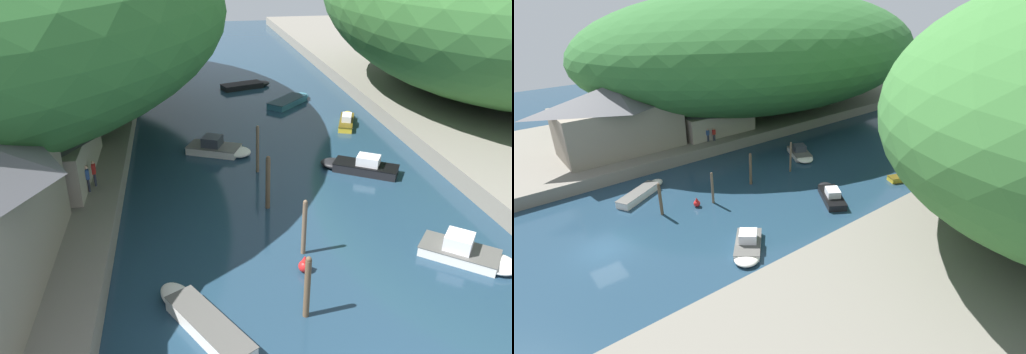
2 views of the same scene
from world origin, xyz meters
TOP-DOWN VIEW (x-y plane):
  - water_surface at (0.00, 30.00)m, footprint 130.00×130.00m
  - right_bank at (22.19, 30.00)m, footprint 22.00×120.00m
  - boathouse_shed at (-15.70, 20.38)m, footprint 5.68×10.38m
  - boat_cabin_cruiser at (5.42, 20.56)m, footprint 5.73×4.47m
  - boat_moored_right at (0.76, 44.27)m, footprint 6.08×3.45m
  - boat_far_right_bank at (4.34, 37.68)m, footprint 5.59×5.67m
  - boat_mid_channel at (-6.99, 6.31)m, footprint 4.33×6.16m
  - boat_white_cruiser at (-4.23, 25.52)m, footprint 5.44×3.94m
  - boat_yellow_tender at (7.98, 30.72)m, footprint 3.07×5.47m
  - boat_open_rowboat at (7.37, 8.92)m, footprint 5.03×4.67m
  - mooring_post_nearest at (-2.20, 6.08)m, footprint 0.29×0.29m
  - mooring_post_second at (-1.11, 10.94)m, footprint 0.25×0.25m
  - mooring_post_middle at (-2.08, 16.23)m, footprint 0.29×0.29m
  - mooring_post_fourth at (-1.84, 21.65)m, footprint 0.23×0.23m
  - channel_buoy_near at (-1.45, 9.32)m, footprint 0.64×0.64m
  - person_on_quay at (-13.00, 17.64)m, footprint 0.31×0.42m
  - person_by_boathouse at (-12.71, 18.36)m, footprint 0.25×0.39m

SIDE VIEW (x-z plane):
  - water_surface at x=0.00m, z-range 0.00..0.00m
  - boat_moored_right at x=0.76m, z-range 0.00..0.58m
  - boat_far_right_bank at x=4.34m, z-range 0.00..0.63m
  - boat_yellow_tender at x=7.98m, z-range -0.20..0.90m
  - boat_mid_channel at x=-6.99m, z-range 0.00..0.72m
  - channel_buoy_near at x=-1.45m, z-range -0.11..0.85m
  - boat_open_rowboat at x=7.37m, z-range -0.27..1.10m
  - boat_cabin_cruiser at x=5.42m, z-range -0.24..1.08m
  - boat_white_cruiser at x=-4.23m, z-range -0.27..1.11m
  - right_bank at x=22.19m, z-range 0.00..1.37m
  - mooring_post_nearest at x=-2.20m, z-range 0.01..3.21m
  - mooring_post_second at x=-1.11m, z-range 0.01..3.28m
  - mooring_post_middle at x=-2.08m, z-range 0.01..3.57m
  - mooring_post_fourth at x=-1.84m, z-range 0.01..3.59m
  - person_on_quay at x=-13.00m, z-range 1.50..3.19m
  - person_by_boathouse at x=-12.71m, z-range 1.50..3.19m
  - boathouse_shed at x=-15.70m, z-range 1.44..5.76m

